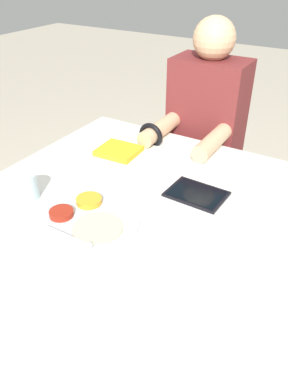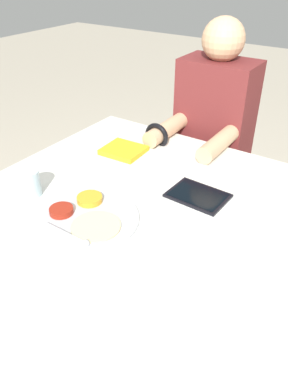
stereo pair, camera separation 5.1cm
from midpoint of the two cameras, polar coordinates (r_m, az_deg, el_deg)
The scene contains 7 objects.
ground_plane at distance 1.75m, azimuth 1.20°, elevation -22.12°, with size 12.00×12.00×0.00m, color #B2A893.
dining_table at distance 1.46m, azimuth 1.38°, elevation -13.77°, with size 1.22×0.99×0.74m.
thali_tray at distance 1.15m, azimuth -10.21°, elevation -4.13°, with size 0.33×0.33×0.03m.
red_notebook at distance 1.51m, azimuth -4.87°, elevation 6.21°, with size 0.16×0.15×0.02m.
tablet_device at distance 1.26m, azimuth 6.86°, elevation -0.30°, with size 0.20×0.15×0.01m.
person_diner at distance 1.85m, azimuth 8.06°, elevation 5.25°, with size 0.34×0.47×1.21m.
drinking_glass at distance 1.28m, azimuth -18.60°, elevation 0.80°, with size 0.07×0.07×0.09m.
Camera 1 is at (0.46, -0.88, 1.44)m, focal length 35.00 mm.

